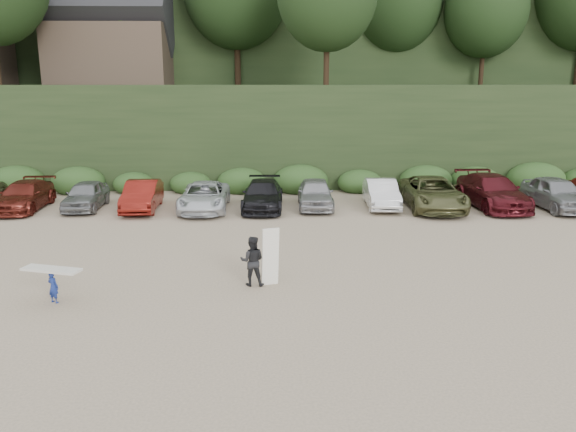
{
  "coord_description": "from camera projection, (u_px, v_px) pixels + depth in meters",
  "views": [
    {
      "loc": [
        -0.67,
        -17.18,
        6.07
      ],
      "look_at": [
        -0.21,
        3.0,
        1.3
      ],
      "focal_mm": 35.0,
      "sensor_mm": 36.0,
      "label": 1
    }
  ],
  "objects": [
    {
      "name": "parked_cars",
      "position": [
        251.0,
        195.0,
        27.7
      ],
      "size": [
        39.28,
        5.93,
        1.62
      ],
      "color": "#98989C",
      "rests_on": "ground"
    },
    {
      "name": "ground",
      "position": [
        297.0,
        276.0,
        18.13
      ],
      "size": [
        120.0,
        120.0,
        0.0
      ],
      "primitive_type": "plane",
      "color": "tan",
      "rests_on": "ground"
    },
    {
      "name": "hillside_backdrop",
      "position": [
        279.0,
        25.0,
        50.5
      ],
      "size": [
        90.0,
        41.5,
        28.0
      ],
      "color": "black",
      "rests_on": "ground"
    },
    {
      "name": "child_surfer",
      "position": [
        52.0,
        279.0,
        15.8
      ],
      "size": [
        1.77,
        0.93,
        1.02
      ],
      "color": "navy",
      "rests_on": "ground"
    },
    {
      "name": "adult_surfer",
      "position": [
        254.0,
        261.0,
        17.17
      ],
      "size": [
        1.24,
        0.64,
        1.84
      ],
      "color": "black",
      "rests_on": "ground"
    }
  ]
}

